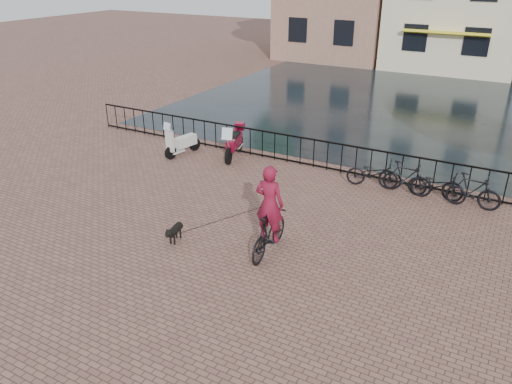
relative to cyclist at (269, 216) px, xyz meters
The scene contains 11 objects.
ground 2.64m from the cyclist, 107.56° to the right, with size 100.00×100.00×0.00m, color brown.
canal_water 15.03m from the cyclist, 92.81° to the left, with size 20.00×20.00×0.00m, color black.
railing 5.75m from the cyclist, 97.37° to the left, with size 20.00×0.05×1.02m.
cyclist is the anchor object (origin of this frame).
dog 2.55m from the cyclist, 164.56° to the right, with size 0.38×0.78×0.50m.
motorcycle 6.69m from the cyclist, 128.39° to the left, with size 0.95×1.97×1.37m.
scooter 7.45m from the cyclist, 142.67° to the left, with size 0.72×1.56×1.40m.
parked_bike_0 5.22m from the cyclist, 78.15° to the left, with size 0.60×1.72×0.90m, color black.
parked_bike_1 5.49m from the cyclist, 68.35° to the left, with size 0.47×1.66×1.00m, color black.
parked_bike_2 5.91m from the cyclist, 59.72° to the left, with size 0.60×1.72×0.90m, color black.
parked_bike_3 6.43m from the cyclist, 52.37° to the left, with size 0.47×1.66×1.00m, color black.
Camera 1 is at (5.51, -6.98, 6.50)m, focal length 35.00 mm.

